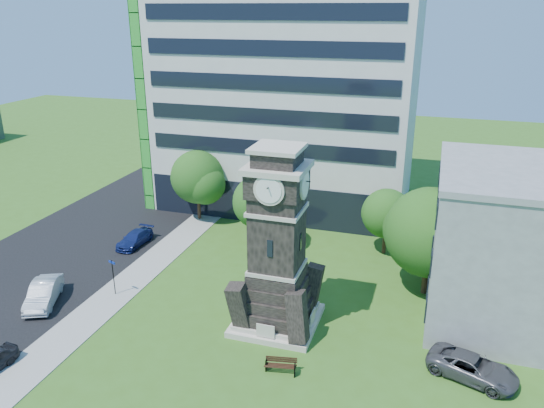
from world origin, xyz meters
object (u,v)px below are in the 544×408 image
(park_bench, at_px, (281,365))
(street_sign, at_px, (113,273))
(car_street_mid, at_px, (44,293))
(car_east_lot, at_px, (473,368))
(clock_tower, at_px, (277,252))
(car_street_north, at_px, (135,239))

(park_bench, distance_m, street_sign, 15.06)
(car_street_mid, bearing_deg, car_east_lot, -23.05)
(car_street_mid, height_order, car_east_lot, car_street_mid)
(clock_tower, distance_m, car_east_lot, 13.28)
(car_street_mid, bearing_deg, car_street_north, 61.05)
(car_street_north, bearing_deg, street_sign, -65.30)
(clock_tower, relative_size, car_street_mid, 2.54)
(street_sign, bearing_deg, car_street_north, 131.12)
(clock_tower, height_order, car_street_north, clock_tower)
(car_street_mid, xyz_separation_m, car_street_north, (0.88, 10.69, -0.18))
(clock_tower, height_order, car_east_lot, clock_tower)
(car_east_lot, bearing_deg, clock_tower, 99.85)
(car_street_north, bearing_deg, car_east_lot, -16.97)
(car_street_north, relative_size, park_bench, 2.30)
(clock_tower, xyz_separation_m, car_street_north, (-15.76, 8.07, -4.67))
(clock_tower, bearing_deg, car_street_north, 152.89)
(car_street_north, height_order, street_sign, street_sign)
(clock_tower, bearing_deg, park_bench, -70.44)
(car_street_mid, bearing_deg, park_bench, -31.08)
(clock_tower, relative_size, park_bench, 6.67)
(clock_tower, relative_size, car_east_lot, 2.44)
(park_bench, bearing_deg, clock_tower, 98.79)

